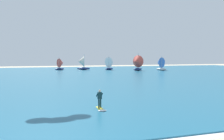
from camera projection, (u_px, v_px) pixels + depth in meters
The scene contains 8 objects.
ocean at pixel (74, 75), 56.28m from camera, with size 160.00×90.00×0.10m, color #1E607F.
shoreline_foam at pixel (209, 135), 13.79m from camera, with size 74.59×1.27×0.01m, color white.
kitesurfer at pixel (100, 102), 20.13m from camera, with size 0.71×1.96×1.67m.
sailboat_near_shore at pixel (137, 63), 74.62m from camera, with size 5.01×4.71×5.57m.
sailboat_outermost at pixel (110, 63), 78.97m from camera, with size 4.32×4.08×4.80m.
sailboat_mid_right at pixel (160, 64), 76.25m from camera, with size 3.80×4.23×4.77m.
sailboat_anchored_offshore at pixel (61, 64), 78.48m from camera, with size 3.91×3.49×4.37m.
sailboat_leading at pixel (82, 63), 79.31m from camera, with size 4.65×4.02×5.29m.
Camera 1 is at (-7.25, -6.29, 4.69)m, focal length 37.01 mm.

